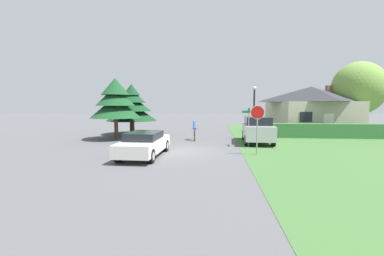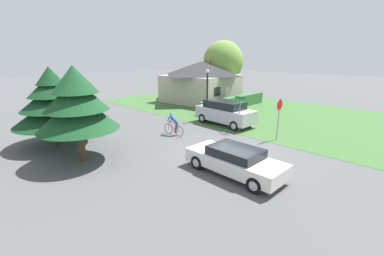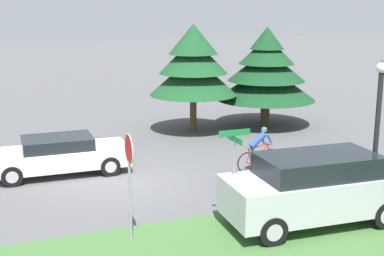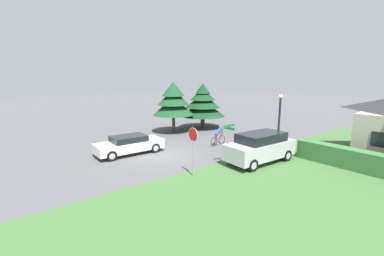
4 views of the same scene
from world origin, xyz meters
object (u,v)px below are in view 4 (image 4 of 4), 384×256
object	(u,v)px
cyclist	(218,136)
conifer_tall_far	(203,103)
street_name_sign	(229,137)
street_lamp	(279,119)
conifer_tall_near	(173,101)
parked_suv_right	(260,147)
sedan_left_lane	(129,145)
stop_sign	(193,142)

from	to	relation	value
cyclist	conifer_tall_far	bearing A→B (deg)	52.39
street_name_sign	street_lamp	bearing A→B (deg)	77.15
cyclist	conifer_tall_near	size ratio (longest dim) A/B	0.35
parked_suv_right	conifer_tall_far	bearing A→B (deg)	70.22
sedan_left_lane	stop_sign	world-z (taller)	stop_sign
parked_suv_right	conifer_tall_near	xyz separation A→B (m)	(-11.06, 0.88, 2.10)
parked_suv_right	street_name_sign	distance (m)	2.28
street_lamp	conifer_tall_far	size ratio (longest dim) A/B	0.91
parked_suv_right	conifer_tall_near	bearing A→B (deg)	88.31
parked_suv_right	conifer_tall_near	world-z (taller)	conifer_tall_near
street_name_sign	conifer_tall_near	world-z (taller)	conifer_tall_near
parked_suv_right	street_lamp	distance (m)	2.48
stop_sign	conifer_tall_near	xyz separation A→B (m)	(-10.29, 5.70, 1.15)
conifer_tall_far	stop_sign	bearing A→B (deg)	-42.62
stop_sign	street_name_sign	world-z (taller)	stop_sign
parked_suv_right	street_lamp	xyz separation A→B (m)	(0.00, 1.91, 1.58)
street_lamp	street_name_sign	bearing A→B (deg)	-102.85
cyclist	street_lamp	distance (m)	5.17
stop_sign	street_name_sign	size ratio (longest dim) A/B	1.07
cyclist	conifer_tall_far	size ratio (longest dim) A/B	0.36
cyclist	stop_sign	xyz separation A→B (m)	(3.93, -5.66, 1.20)
sedan_left_lane	street_name_sign	distance (m)	7.16
street_lamp	conifer_tall_near	xyz separation A→B (m)	(-11.07, -1.04, 0.51)
stop_sign	street_lamp	distance (m)	6.81
parked_suv_right	conifer_tall_far	distance (m)	12.01
sedan_left_lane	conifer_tall_near	world-z (taller)	conifer_tall_near
cyclist	stop_sign	size ratio (longest dim) A/B	0.63
sedan_left_lane	conifer_tall_far	bearing A→B (deg)	22.95
cyclist	street_name_sign	size ratio (longest dim) A/B	0.67
sedan_left_lane	conifer_tall_far	world-z (taller)	conifer_tall_far
conifer_tall_far	street_name_sign	bearing A→B (deg)	-32.87
cyclist	street_lamp	size ratio (longest dim) A/B	0.40
cyclist	street_lamp	bearing A→B (deg)	-83.92
conifer_tall_far	parked_suv_right	bearing A→B (deg)	-22.62
stop_sign	parked_suv_right	bearing A→B (deg)	-98.64
cyclist	parked_suv_right	bearing A→B (deg)	-106.87
conifer_tall_near	sedan_left_lane	bearing A→B (deg)	-57.54
street_lamp	conifer_tall_near	distance (m)	11.13
sedan_left_lane	conifer_tall_far	size ratio (longest dim) A/B	1.00
parked_suv_right	stop_sign	world-z (taller)	stop_sign
conifer_tall_far	sedan_left_lane	bearing A→B (deg)	-68.15
cyclist	conifer_tall_far	distance (m)	7.55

